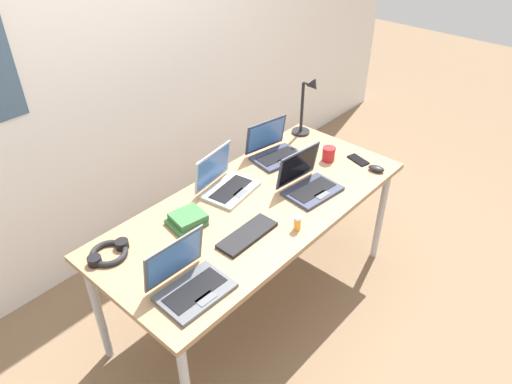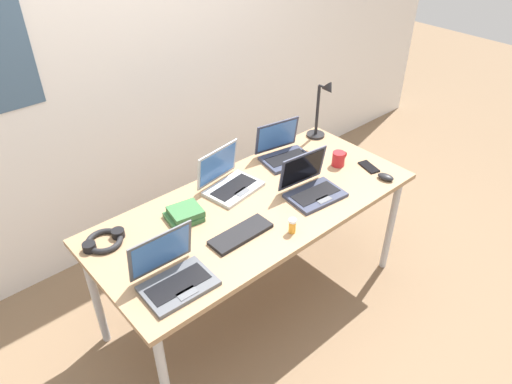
# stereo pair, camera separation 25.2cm
# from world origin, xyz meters

# --- Properties ---
(ground_plane) EXTENTS (12.00, 12.00, 0.00)m
(ground_plane) POSITION_xyz_m (0.00, 0.00, 0.00)
(ground_plane) COLOR #7A6047
(wall_back) EXTENTS (6.00, 0.13, 2.60)m
(wall_back) POSITION_xyz_m (-0.00, 1.10, 1.30)
(wall_back) COLOR silver
(wall_back) RESTS_ON ground_plane
(desk) EXTENTS (1.80, 0.80, 0.74)m
(desk) POSITION_xyz_m (0.00, 0.00, 0.68)
(desk) COLOR #9E7A56
(desk) RESTS_ON ground_plane
(desk_lamp) EXTENTS (0.12, 0.18, 0.40)m
(desk_lamp) POSITION_xyz_m (0.80, 0.28, 0.94)
(desk_lamp) COLOR black
(desk_lamp) RESTS_ON desk
(laptop_front_left) EXTENTS (0.33, 0.29, 0.22)m
(laptop_front_left) POSITION_xyz_m (0.44, 0.25, 0.78)
(laptop_front_left) COLOR #33384C
(laptop_front_left) RESTS_ON desk
(laptop_near_lamp) EXTENTS (0.34, 0.28, 0.23)m
(laptop_near_lamp) POSITION_xyz_m (-0.01, 0.22, 0.79)
(laptop_near_lamp) COLOR #B7BABC
(laptop_near_lamp) RESTS_ON desk
(laptop_front_right) EXTENTS (0.33, 0.28, 0.23)m
(laptop_front_right) POSITION_xyz_m (0.29, -0.13, 0.79)
(laptop_front_right) COLOR #33384C
(laptop_front_right) RESTS_ON desk
(laptop_by_keyboard) EXTENTS (0.32, 0.26, 0.23)m
(laptop_by_keyboard) POSITION_xyz_m (-0.65, -0.19, 0.79)
(laptop_by_keyboard) COLOR #515459
(laptop_by_keyboard) RESTS_ON desk
(external_keyboard) EXTENTS (0.33, 0.12, 0.02)m
(external_keyboard) POSITION_xyz_m (-0.23, -0.14, 0.75)
(external_keyboard) COLOR black
(external_keyboard) RESTS_ON desk
(computer_mouse) EXTENTS (0.07, 0.11, 0.03)m
(computer_mouse) POSITION_xyz_m (0.72, -0.31, 0.76)
(computer_mouse) COLOR black
(computer_mouse) RESTS_ON desk
(cell_phone) EXTENTS (0.10, 0.15, 0.01)m
(cell_phone) POSITION_xyz_m (0.75, -0.17, 0.74)
(cell_phone) COLOR black
(cell_phone) RESTS_ON desk
(headphones) EXTENTS (0.21, 0.18, 0.04)m
(headphones) POSITION_xyz_m (-0.76, 0.25, 0.76)
(headphones) COLOR black
(headphones) RESTS_ON desk
(pill_bottle) EXTENTS (0.04, 0.04, 0.08)m
(pill_bottle) POSITION_xyz_m (-0.02, -0.29, 0.78)
(pill_bottle) COLOR gold
(pill_bottle) RESTS_ON desk
(book_stack) EXTENTS (0.20, 0.18, 0.06)m
(book_stack) POSITION_xyz_m (-0.36, 0.15, 0.77)
(book_stack) COLOR #336638
(book_stack) RESTS_ON desk
(coffee_mug) EXTENTS (0.11, 0.08, 0.09)m
(coffee_mug) POSITION_xyz_m (0.63, -0.03, 0.78)
(coffee_mug) COLOR #B21E23
(coffee_mug) RESTS_ON desk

